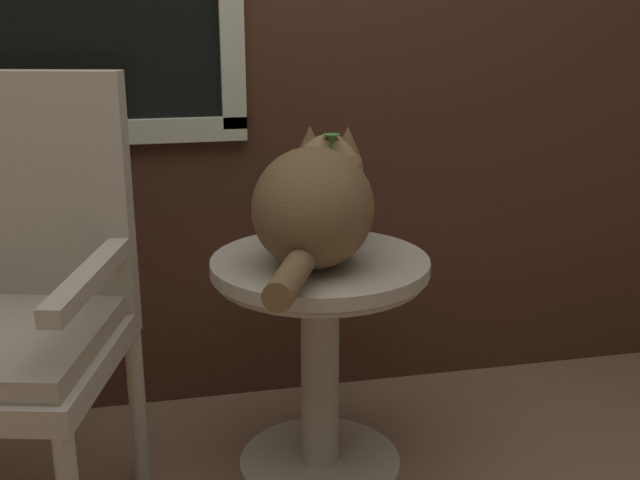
{
  "coord_description": "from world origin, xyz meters",
  "views": [
    {
      "loc": [
        -0.16,
        -1.63,
        1.25
      ],
      "look_at": [
        0.24,
        0.22,
        0.67
      ],
      "focal_mm": 43.69,
      "sensor_mm": 36.0,
      "label": 1
    }
  ],
  "objects": [
    {
      "name": "cat",
      "position": [
        0.22,
        0.2,
        0.78
      ],
      "size": [
        0.41,
        0.66,
        0.32
      ],
      "color": "brown",
      "rests_on": "wicker_side_table"
    },
    {
      "name": "wicker_side_table",
      "position": [
        0.24,
        0.22,
        0.42
      ],
      "size": [
        0.57,
        0.57,
        0.62
      ],
      "color": "#B2A893",
      "rests_on": "ground_plane"
    },
    {
      "name": "pewter_vase_with_ivy",
      "position": [
        0.28,
        0.32,
        0.71
      ],
      "size": [
        0.11,
        0.11,
        0.31
      ],
      "color": "gray",
      "rests_on": "wicker_side_table"
    }
  ]
}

